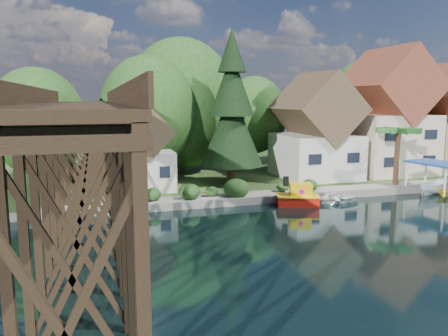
% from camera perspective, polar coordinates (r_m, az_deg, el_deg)
% --- Properties ---
extents(ground, '(140.00, 140.00, 0.00)m').
position_cam_1_polar(ground, '(30.83, 14.04, -7.68)').
color(ground, black).
rests_on(ground, ground).
extents(bank, '(140.00, 52.00, 0.50)m').
position_cam_1_polar(bank, '(61.88, -1.96, 1.15)').
color(bank, '#28471C').
rests_on(bank, ground).
extents(seawall, '(60.00, 0.40, 0.62)m').
position_cam_1_polar(seawall, '(39.40, 13.24, -3.54)').
color(seawall, slate).
rests_on(seawall, ground).
extents(promenade, '(50.00, 2.60, 0.06)m').
position_cam_1_polar(promenade, '(41.45, 14.78, -2.67)').
color(promenade, gray).
rests_on(promenade, bank).
extents(trestle_bridge, '(4.12, 44.18, 9.30)m').
position_cam_1_polar(trestle_bridge, '(30.77, -17.79, 2.31)').
color(trestle_bridge, black).
rests_on(trestle_bridge, ground).
extents(house_left, '(7.64, 8.64, 11.02)m').
position_cam_1_polar(house_left, '(47.08, 11.86, 4.47)').
color(house_left, beige).
rests_on(house_left, bank).
extents(house_center, '(8.65, 9.18, 13.89)m').
position_cam_1_polar(house_center, '(52.25, 20.43, 5.93)').
color(house_center, beige).
rests_on(house_center, bank).
extents(shed, '(5.09, 5.40, 7.85)m').
position_cam_1_polar(shed, '(40.41, -10.28, 1.92)').
color(shed, beige).
rests_on(shed, bank).
extents(bg_trees, '(49.90, 13.30, 10.57)m').
position_cam_1_polar(bg_trees, '(49.38, 2.83, 7.35)').
color(bg_trees, '#382314').
rests_on(bg_trees, bank).
extents(shrubs, '(15.76, 2.47, 1.70)m').
position_cam_1_polar(shrubs, '(36.99, 0.63, -2.66)').
color(shrubs, '#193C15').
rests_on(shrubs, bank).
extents(conifer, '(6.02, 6.02, 14.82)m').
position_cam_1_polar(conifer, '(42.26, 1.02, 7.55)').
color(conifer, '#382314').
rests_on(conifer, bank).
extents(palm_tree, '(4.99, 4.99, 5.84)m').
position_cam_1_polar(palm_tree, '(44.57, 21.82, 4.36)').
color(palm_tree, '#382314').
rests_on(palm_tree, bank).
extents(tugboat, '(3.84, 2.87, 2.48)m').
position_cam_1_polar(tugboat, '(36.47, 9.67, -3.74)').
color(tugboat, red).
rests_on(tugboat, ground).
extents(boat_white_a, '(4.19, 3.09, 0.84)m').
position_cam_1_polar(boat_white_a, '(38.64, 14.65, -3.68)').
color(boat_white_a, white).
rests_on(boat_white_a, ground).
extents(boat_canopy, '(3.98, 5.14, 2.99)m').
position_cam_1_polar(boat_canopy, '(44.61, 25.81, -1.48)').
color(boat_canopy, white).
rests_on(boat_canopy, ground).
extents(boat_yellow, '(2.71, 2.40, 1.32)m').
position_cam_1_polar(boat_yellow, '(44.46, 27.25, -2.43)').
color(boat_yellow, gold).
rests_on(boat_yellow, ground).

